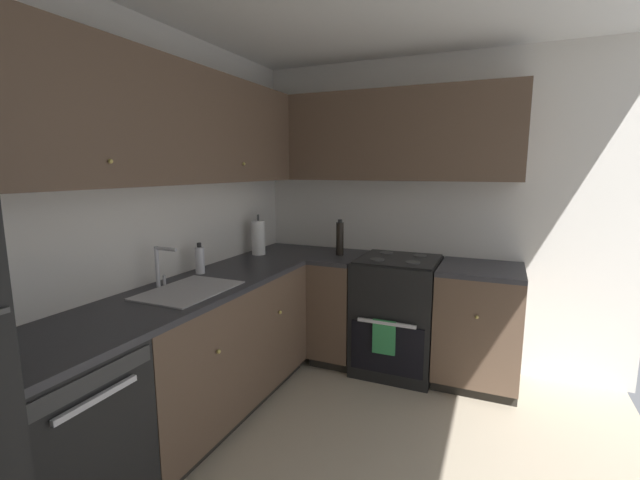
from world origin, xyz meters
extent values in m
cube|color=silver|center=(0.00, 1.48, 1.24)|extent=(3.78, 0.05, 2.49)
cube|color=silver|center=(1.86, 0.00, 1.24)|extent=(0.05, 3.01, 2.49)
cube|color=black|center=(-0.66, 1.15, 0.43)|extent=(0.60, 0.60, 0.87)
cube|color=#333333|center=(-0.66, 0.85, 0.82)|extent=(0.55, 0.01, 0.07)
cube|color=silver|center=(-0.66, 0.83, 0.75)|extent=(0.36, 0.02, 0.02)
cube|color=brown|center=(0.44, 1.15, 0.48)|extent=(1.59, 0.60, 0.78)
cube|color=black|center=(0.44, 1.18, 0.04)|extent=(1.59, 0.54, 0.09)
sphere|color=tan|center=(0.09, 0.84, 0.63)|extent=(0.02, 0.02, 0.02)
sphere|color=tan|center=(0.79, 0.84, 0.63)|extent=(0.02, 0.02, 0.02)
cube|color=#2D2D33|center=(0.44, 1.15, 0.89)|extent=(2.80, 0.60, 0.03)
cube|color=brown|center=(1.54, 0.68, 0.48)|extent=(0.60, 0.34, 0.78)
cube|color=black|center=(1.57, 0.68, 0.04)|extent=(0.54, 0.34, 0.09)
cube|color=brown|center=(1.54, -0.42, 0.48)|extent=(0.60, 0.58, 0.78)
cube|color=black|center=(1.57, -0.42, 0.04)|extent=(0.54, 0.58, 0.09)
sphere|color=tan|center=(1.23, -0.42, 0.63)|extent=(0.02, 0.02, 0.02)
cube|color=#2D2D33|center=(1.54, 0.68, 0.89)|extent=(0.60, 0.34, 0.03)
cube|color=#2D2D33|center=(1.54, -0.42, 0.89)|extent=(0.60, 0.58, 0.03)
cube|color=black|center=(1.56, 0.19, 0.45)|extent=(0.64, 0.62, 0.90)
cube|color=black|center=(1.23, 0.19, 0.29)|extent=(0.02, 0.55, 0.38)
cube|color=silver|center=(1.21, 0.19, 0.50)|extent=(0.02, 0.43, 0.02)
cube|color=black|center=(1.56, 0.19, 0.91)|extent=(0.59, 0.60, 0.01)
cube|color=black|center=(1.86, 0.19, 0.98)|extent=(0.03, 0.60, 0.15)
cylinder|color=#4C4C4C|center=(1.42, 0.06, 0.92)|extent=(0.11, 0.11, 0.01)
cylinder|color=#4C4C4C|center=(1.42, 0.33, 0.92)|extent=(0.11, 0.11, 0.01)
cylinder|color=#4C4C4C|center=(1.70, 0.06, 0.92)|extent=(0.11, 0.11, 0.01)
cylinder|color=#4C4C4C|center=(1.70, 0.33, 0.92)|extent=(0.11, 0.11, 0.01)
cube|color=#338C4C|center=(1.21, 0.21, 0.39)|extent=(0.02, 0.17, 0.26)
cube|color=brown|center=(0.28, 1.29, 1.86)|extent=(2.48, 0.32, 0.69)
sphere|color=tan|center=(-0.26, 1.12, 1.64)|extent=(0.02, 0.02, 0.02)
sphere|color=tan|center=(0.83, 1.12, 1.64)|extent=(0.02, 0.02, 0.02)
cube|color=brown|center=(1.68, 0.40, 1.86)|extent=(0.32, 2.11, 0.69)
cube|color=#B7B7BC|center=(0.21, 1.12, 0.91)|extent=(0.57, 0.40, 0.01)
cube|color=gray|center=(0.21, 1.12, 0.86)|extent=(0.52, 0.36, 0.09)
cube|color=#99999E|center=(0.21, 1.12, 0.87)|extent=(0.02, 0.35, 0.06)
cylinder|color=silver|center=(0.21, 1.35, 1.03)|extent=(0.02, 0.02, 0.25)
cylinder|color=silver|center=(0.21, 1.28, 1.14)|extent=(0.02, 0.15, 0.02)
cylinder|color=silver|center=(0.26, 1.35, 0.93)|extent=(0.02, 0.02, 0.06)
cylinder|color=silver|center=(0.57, 1.33, 1.00)|extent=(0.06, 0.06, 0.18)
cylinder|color=#262626|center=(0.57, 1.33, 1.10)|extent=(0.03, 0.03, 0.03)
cylinder|color=white|center=(1.30, 1.31, 1.05)|extent=(0.11, 0.11, 0.28)
cylinder|color=#3F3F3F|center=(1.30, 1.31, 1.07)|extent=(0.02, 0.02, 0.34)
cylinder|color=black|center=(1.54, 0.68, 1.04)|extent=(0.06, 0.06, 0.27)
cylinder|color=black|center=(1.54, 0.68, 1.19)|extent=(0.03, 0.03, 0.02)
camera|label=1|loc=(-1.69, -0.53, 1.61)|focal=23.86mm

